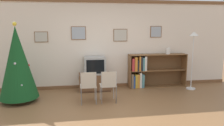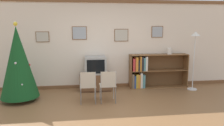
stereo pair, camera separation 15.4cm
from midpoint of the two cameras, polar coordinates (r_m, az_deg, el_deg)
name	(u,v)px [view 1 (the left image)]	position (r m, az deg, el deg)	size (l,w,h in m)	color
ground_plane	(111,116)	(4.83, -1.09, -13.72)	(24.00, 24.00, 0.00)	brown
wall_back	(100,44)	(6.76, -3.85, 4.86)	(8.47, 0.11, 2.70)	silver
christmas_tree	(17,63)	(5.99, -24.16, 0.02)	(0.96, 0.96, 2.02)	maroon
tv_console	(95,82)	(6.60, -5.15, -4.95)	(0.94, 0.53, 0.51)	#4C311E
television	(95,65)	(6.49, -5.21, -0.61)	(0.62, 0.49, 0.51)	#9E9E99
folding_chair_left	(88,85)	(5.43, -6.99, -5.81)	(0.40, 0.40, 0.82)	#BCB29E
folding_chair_right	(108,84)	(5.47, -1.75, -5.63)	(0.40, 0.40, 0.82)	#BCB29E
bookshelf	(147,71)	(6.93, 8.41, -2.11)	(1.83, 0.36, 1.04)	brown
vase	(168,51)	(7.03, 13.85, 3.11)	(0.14, 0.14, 0.20)	silver
standing_lamp	(193,45)	(6.93, 19.89, 4.33)	(0.28, 0.28, 1.75)	silver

